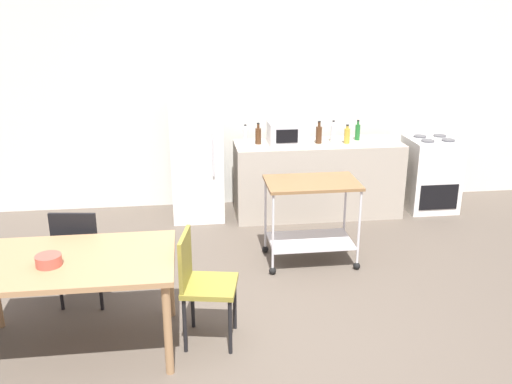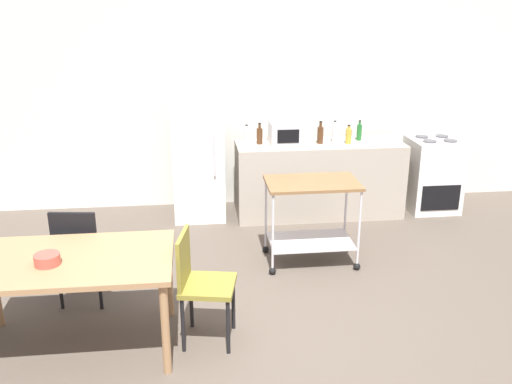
{
  "view_description": "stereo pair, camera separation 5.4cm",
  "coord_description": "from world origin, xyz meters",
  "px_view_note": "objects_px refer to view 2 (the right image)",
  "views": [
    {
      "loc": [
        -0.66,
        -3.77,
        2.53
      ],
      "look_at": [
        -0.03,
        1.2,
        0.8
      ],
      "focal_mm": 39.39,
      "sensor_mm": 36.0,
      "label": 1
    },
    {
      "loc": [
        -0.61,
        -3.78,
        2.53
      ],
      "look_at": [
        -0.03,
        1.2,
        0.8
      ],
      "focal_mm": 39.39,
      "sensor_mm": 36.0,
      "label": 2
    }
  ],
  "objects_px": {
    "chair_black": "(80,248)",
    "bottle_vinegar": "(247,136)",
    "dining_table": "(69,268)",
    "refrigerator": "(198,155)",
    "stove_oven": "(432,174)",
    "bottle_hot_sauce": "(359,132)",
    "chair_olive": "(199,280)",
    "bottle_soy_sauce": "(260,135)",
    "kitchen_cart": "(311,208)",
    "bottle_sparkling_water": "(348,136)",
    "fruit_bowl": "(47,259)",
    "bottle_sesame_oil": "(335,133)",
    "microwave": "(289,133)",
    "bottle_wine": "(320,134)"
  },
  "relations": [
    {
      "from": "dining_table",
      "to": "bottle_sesame_oil",
      "type": "relative_size",
      "value": 5.82
    },
    {
      "from": "dining_table",
      "to": "bottle_wine",
      "type": "relative_size",
      "value": 5.61
    },
    {
      "from": "refrigerator",
      "to": "bottle_sesame_oil",
      "type": "xyz_separation_m",
      "value": [
        1.63,
        -0.06,
        0.23
      ]
    },
    {
      "from": "chair_olive",
      "to": "bottle_vinegar",
      "type": "distance_m",
      "value": 2.77
    },
    {
      "from": "chair_black",
      "to": "refrigerator",
      "type": "relative_size",
      "value": 0.57
    },
    {
      "from": "bottle_vinegar",
      "to": "bottle_sparkling_water",
      "type": "distance_m",
      "value": 1.21
    },
    {
      "from": "dining_table",
      "to": "chair_olive",
      "type": "height_order",
      "value": "chair_olive"
    },
    {
      "from": "refrigerator",
      "to": "bottle_sesame_oil",
      "type": "relative_size",
      "value": 6.02
    },
    {
      "from": "bottle_wine",
      "to": "bottle_sparkling_water",
      "type": "bearing_deg",
      "value": -7.77
    },
    {
      "from": "microwave",
      "to": "bottle_hot_sauce",
      "type": "bearing_deg",
      "value": 5.04
    },
    {
      "from": "dining_table",
      "to": "refrigerator",
      "type": "height_order",
      "value": "refrigerator"
    },
    {
      "from": "stove_oven",
      "to": "bottle_sparkling_water",
      "type": "height_order",
      "value": "bottle_sparkling_water"
    },
    {
      "from": "stove_oven",
      "to": "bottle_hot_sauce",
      "type": "distance_m",
      "value": 1.1
    },
    {
      "from": "bottle_vinegar",
      "to": "fruit_bowl",
      "type": "bearing_deg",
      "value": -121.6
    },
    {
      "from": "dining_table",
      "to": "chair_olive",
      "type": "bearing_deg",
      "value": 0.02
    },
    {
      "from": "bottle_soy_sauce",
      "to": "bottle_wine",
      "type": "distance_m",
      "value": 0.72
    },
    {
      "from": "refrigerator",
      "to": "bottle_wine",
      "type": "distance_m",
      "value": 1.47
    },
    {
      "from": "bottle_sparkling_water",
      "to": "bottle_sesame_oil",
      "type": "bearing_deg",
      "value": 147.69
    },
    {
      "from": "kitchen_cart",
      "to": "microwave",
      "type": "relative_size",
      "value": 1.98
    },
    {
      "from": "bottle_wine",
      "to": "bottle_hot_sauce",
      "type": "distance_m",
      "value": 0.52
    },
    {
      "from": "chair_black",
      "to": "bottle_vinegar",
      "type": "height_order",
      "value": "bottle_vinegar"
    },
    {
      "from": "bottle_sesame_oil",
      "to": "bottle_wine",
      "type": "bearing_deg",
      "value": -165.68
    },
    {
      "from": "refrigerator",
      "to": "bottle_hot_sauce",
      "type": "distance_m",
      "value": 1.97
    },
    {
      "from": "refrigerator",
      "to": "kitchen_cart",
      "type": "bearing_deg",
      "value": -52.19
    },
    {
      "from": "kitchen_cart",
      "to": "bottle_hot_sauce",
      "type": "distance_m",
      "value": 1.69
    },
    {
      "from": "fruit_bowl",
      "to": "bottle_soy_sauce",
      "type": "bearing_deg",
      "value": 55.75
    },
    {
      "from": "bottle_vinegar",
      "to": "kitchen_cart",
      "type": "bearing_deg",
      "value": -70.15
    },
    {
      "from": "stove_oven",
      "to": "bottle_soy_sauce",
      "type": "height_order",
      "value": "bottle_soy_sauce"
    },
    {
      "from": "chair_black",
      "to": "bottle_sparkling_water",
      "type": "relative_size",
      "value": 3.97
    },
    {
      "from": "chair_olive",
      "to": "chair_black",
      "type": "xyz_separation_m",
      "value": [
        -1.0,
        0.68,
        0.0
      ]
    },
    {
      "from": "chair_olive",
      "to": "dining_table",
      "type": "bearing_deg",
      "value": 100.96
    },
    {
      "from": "refrigerator",
      "to": "chair_olive",
      "type": "bearing_deg",
      "value": -91.02
    },
    {
      "from": "refrigerator",
      "to": "bottle_soy_sauce",
      "type": "height_order",
      "value": "refrigerator"
    },
    {
      "from": "bottle_vinegar",
      "to": "bottle_wine",
      "type": "height_order",
      "value": "bottle_wine"
    },
    {
      "from": "bottle_soy_sauce",
      "to": "kitchen_cart",
      "type": "bearing_deg",
      "value": -75.27
    },
    {
      "from": "kitchen_cart",
      "to": "fruit_bowl",
      "type": "height_order",
      "value": "kitchen_cart"
    },
    {
      "from": "bottle_vinegar",
      "to": "microwave",
      "type": "height_order",
      "value": "microwave"
    },
    {
      "from": "stove_oven",
      "to": "bottle_sparkling_water",
      "type": "distance_m",
      "value": 1.25
    },
    {
      "from": "refrigerator",
      "to": "microwave",
      "type": "xyz_separation_m",
      "value": [
        1.08,
        -0.08,
        0.25
      ]
    },
    {
      "from": "chair_black",
      "to": "bottle_sparkling_water",
      "type": "height_order",
      "value": "bottle_sparkling_water"
    },
    {
      "from": "stove_oven",
      "to": "bottle_vinegar",
      "type": "xyz_separation_m",
      "value": [
        -2.32,
        0.08,
        0.54
      ]
    },
    {
      "from": "dining_table",
      "to": "bottle_hot_sauce",
      "type": "relative_size",
      "value": 6.15
    },
    {
      "from": "refrigerator",
      "to": "bottle_vinegar",
      "type": "bearing_deg",
      "value": -0.34
    },
    {
      "from": "refrigerator",
      "to": "microwave",
      "type": "height_order",
      "value": "refrigerator"
    },
    {
      "from": "chair_olive",
      "to": "microwave",
      "type": "bearing_deg",
      "value": -12.61
    },
    {
      "from": "dining_table",
      "to": "fruit_bowl",
      "type": "xyz_separation_m",
      "value": [
        -0.12,
        -0.09,
        0.12
      ]
    },
    {
      "from": "refrigerator",
      "to": "bottle_soy_sauce",
      "type": "bearing_deg",
      "value": -3.94
    },
    {
      "from": "kitchen_cart",
      "to": "bottle_sparkling_water",
      "type": "height_order",
      "value": "bottle_sparkling_water"
    },
    {
      "from": "chair_black",
      "to": "chair_olive",
      "type": "bearing_deg",
      "value": 153.46
    },
    {
      "from": "refrigerator",
      "to": "stove_oven",
      "type": "bearing_deg",
      "value": -1.6
    }
  ]
}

